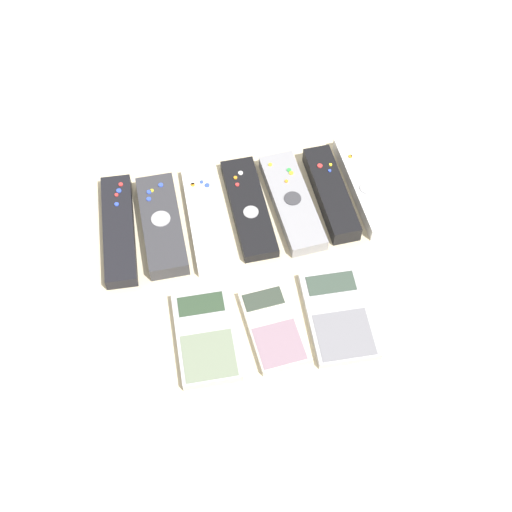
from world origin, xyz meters
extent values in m
plane|color=beige|center=(0.00, 0.00, 0.00)|extent=(3.00, 3.00, 0.00)
cube|color=black|center=(-0.19, 0.12, 0.01)|extent=(0.06, 0.20, 0.02)
cylinder|color=red|center=(-0.19, 0.18, 0.02)|extent=(0.01, 0.01, 0.00)
cylinder|color=blue|center=(-0.18, 0.19, 0.02)|extent=(0.01, 0.01, 0.00)
cylinder|color=red|center=(-0.18, 0.20, 0.02)|extent=(0.01, 0.01, 0.00)
cylinder|color=blue|center=(-0.19, 0.16, 0.02)|extent=(0.01, 0.01, 0.00)
cube|color=#333338|center=(-0.13, 0.11, 0.01)|extent=(0.06, 0.18, 0.03)
cylinder|color=#99999E|center=(-0.13, 0.12, 0.03)|extent=(0.03, 0.03, 0.00)
cylinder|color=yellow|center=(-0.13, 0.17, 0.03)|extent=(0.01, 0.01, 0.00)
cylinder|color=blue|center=(-0.12, 0.18, 0.03)|extent=(0.01, 0.01, 0.00)
cylinder|color=blue|center=(-0.14, 0.17, 0.03)|extent=(0.01, 0.01, 0.00)
cylinder|color=blue|center=(-0.14, 0.16, 0.03)|extent=(0.01, 0.01, 0.00)
cube|color=white|center=(-0.06, 0.11, 0.01)|extent=(0.06, 0.20, 0.02)
cylinder|color=silver|center=(-0.07, 0.18, 0.02)|extent=(0.01, 0.01, 0.00)
cylinder|color=orange|center=(-0.07, 0.18, 0.02)|extent=(0.01, 0.01, 0.00)
cylinder|color=blue|center=(-0.05, 0.17, 0.02)|extent=(0.01, 0.01, 0.00)
cylinder|color=blue|center=(-0.05, 0.18, 0.02)|extent=(0.01, 0.01, 0.00)
cube|color=black|center=(0.01, 0.12, 0.01)|extent=(0.05, 0.19, 0.02)
cylinder|color=#99999E|center=(0.01, 0.10, 0.02)|extent=(0.02, 0.02, 0.00)
cylinder|color=orange|center=(0.00, 0.18, 0.02)|extent=(0.01, 0.01, 0.00)
cylinder|color=red|center=(0.00, 0.16, 0.02)|extent=(0.01, 0.01, 0.00)
cylinder|color=silver|center=(0.01, 0.18, 0.02)|extent=(0.01, 0.01, 0.00)
cube|color=gray|center=(0.08, 0.11, 0.01)|extent=(0.07, 0.19, 0.02)
cylinder|color=#38383D|center=(0.08, 0.11, 0.02)|extent=(0.03, 0.03, 0.00)
cylinder|color=orange|center=(0.08, 0.15, 0.02)|extent=(0.01, 0.01, 0.00)
cylinder|color=green|center=(0.09, 0.17, 0.02)|extent=(0.01, 0.01, 0.00)
cylinder|color=yellow|center=(0.09, 0.16, 0.02)|extent=(0.01, 0.01, 0.00)
cylinder|color=yellow|center=(0.06, 0.19, 0.02)|extent=(0.01, 0.01, 0.00)
cube|color=black|center=(0.14, 0.12, 0.01)|extent=(0.05, 0.18, 0.03)
cylinder|color=yellow|center=(0.15, 0.16, 0.03)|extent=(0.01, 0.01, 0.00)
cylinder|color=red|center=(0.13, 0.16, 0.03)|extent=(0.01, 0.01, 0.00)
cylinder|color=blue|center=(0.15, 0.15, 0.03)|extent=(0.01, 0.01, 0.00)
cube|color=silver|center=(0.20, 0.12, 0.01)|extent=(0.05, 0.19, 0.02)
cylinder|color=#99999E|center=(0.20, 0.11, 0.02)|extent=(0.03, 0.03, 0.00)
cylinder|color=silver|center=(0.19, 0.17, 0.03)|extent=(0.01, 0.01, 0.00)
cylinder|color=orange|center=(0.19, 0.17, 0.03)|extent=(0.01, 0.01, 0.00)
cube|color=#B2B2B7|center=(-0.10, -0.09, 0.01)|extent=(0.09, 0.15, 0.02)
cube|color=#2D422D|center=(-0.09, -0.04, 0.02)|extent=(0.07, 0.03, 0.00)
cube|color=gray|center=(-0.10, -0.12, 0.02)|extent=(0.07, 0.07, 0.00)
cube|color=beige|center=(0.00, -0.09, 0.01)|extent=(0.08, 0.13, 0.01)
cube|color=#333D33|center=(-0.01, -0.05, 0.01)|extent=(0.06, 0.03, 0.00)
cube|color=gray|center=(0.00, -0.12, 0.01)|extent=(0.07, 0.07, 0.00)
cube|color=#B2B2B7|center=(0.09, -0.09, 0.01)|extent=(0.10, 0.15, 0.01)
cube|color=#38473D|center=(0.10, -0.04, 0.01)|extent=(0.07, 0.04, 0.00)
cube|color=slate|center=(0.09, -0.13, 0.01)|extent=(0.08, 0.08, 0.00)
camera|label=1|loc=(-0.13, -0.54, 0.90)|focal=50.00mm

